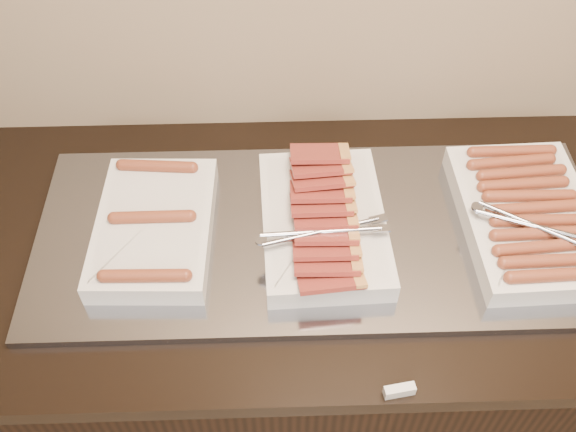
# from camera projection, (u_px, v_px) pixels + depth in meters

# --- Properties ---
(counter) EXTENTS (2.06, 0.76, 0.90)m
(counter) POSITION_uv_depth(u_px,v_px,m) (324.00, 340.00, 1.71)
(counter) COLOR black
(counter) RESTS_ON ground
(warming_tray) EXTENTS (1.20, 0.50, 0.02)m
(warming_tray) POSITION_uv_depth(u_px,v_px,m) (321.00, 233.00, 1.36)
(warming_tray) COLOR gray
(warming_tray) RESTS_ON counter
(dish_left) EXTENTS (0.25, 0.36, 0.07)m
(dish_left) POSITION_uv_depth(u_px,v_px,m) (155.00, 226.00, 1.33)
(dish_left) COLOR silver
(dish_left) RESTS_ON warming_tray
(dish_center) EXTENTS (0.28, 0.40, 0.10)m
(dish_center) POSITION_uv_depth(u_px,v_px,m) (323.00, 221.00, 1.33)
(dish_center) COLOR silver
(dish_center) RESTS_ON warming_tray
(dish_right) EXTENTS (0.28, 0.40, 0.08)m
(dish_right) POSITION_uv_depth(u_px,v_px,m) (528.00, 217.00, 1.34)
(dish_right) COLOR silver
(dish_right) RESTS_ON warming_tray
(label_holder) EXTENTS (0.06, 0.03, 0.02)m
(label_holder) POSITION_uv_depth(u_px,v_px,m) (399.00, 391.00, 1.13)
(label_holder) COLOR silver
(label_holder) RESTS_ON counter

